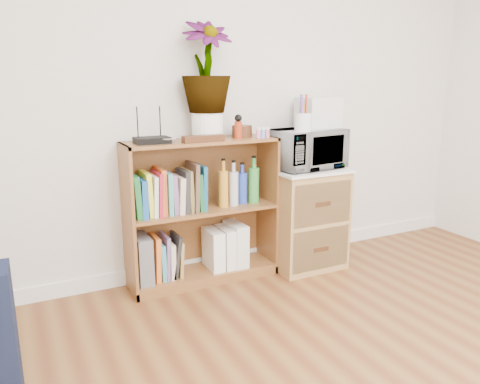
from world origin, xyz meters
TOP-DOWN VIEW (x-y plane):
  - skirting_board at (0.00, 2.24)m, footprint 4.00×0.02m
  - bookshelf at (-0.35, 2.10)m, footprint 1.00×0.30m
  - wicker_unit at (0.40, 2.02)m, footprint 0.50×0.45m
  - microwave at (0.40, 2.02)m, footprint 0.53×0.39m
  - pen_cup at (0.29, 1.91)m, footprint 0.11×0.11m
  - small_appliance at (0.53, 2.07)m, footprint 0.27×0.22m
  - router at (-0.67, 2.08)m, footprint 0.21×0.14m
  - white_bowl at (-0.59, 2.07)m, footprint 0.13×0.13m
  - plant_pot at (-0.30, 2.12)m, footprint 0.20×0.20m
  - potted_plant at (-0.30, 2.12)m, footprint 0.32×0.32m
  - trinket_box at (-0.37, 2.00)m, footprint 0.26×0.07m
  - kokeshi_doll at (-0.11, 2.06)m, footprint 0.05×0.05m
  - wooden_bowl at (-0.06, 2.11)m, footprint 0.13×0.13m
  - paint_jars at (0.05, 2.01)m, footprint 0.11×0.04m
  - file_box at (-0.77, 2.10)m, footprint 0.09×0.24m
  - magazine_holder_left at (-0.28, 2.09)m, footprint 0.09×0.22m
  - magazine_holder_mid at (-0.19, 2.09)m, footprint 0.09×0.22m
  - magazine_holder_right at (-0.11, 2.09)m, footprint 0.09×0.24m
  - cookbooks at (-0.58, 2.10)m, footprint 0.47×0.20m
  - liquor_bottles at (-0.09, 2.10)m, footprint 0.30×0.07m
  - lower_books at (-0.61, 2.10)m, footprint 0.19×0.19m

SIDE VIEW (x-z plane):
  - skirting_board at x=0.00m, z-range 0.00..0.10m
  - lower_books at x=-0.61m, z-range 0.06..0.35m
  - magazine_holder_left at x=-0.28m, z-range 0.07..0.34m
  - magazine_holder_mid at x=-0.19m, z-range 0.07..0.34m
  - magazine_holder_right at x=-0.11m, z-range 0.07..0.37m
  - file_box at x=-0.77m, z-range 0.07..0.37m
  - wicker_unit at x=0.40m, z-range 0.00..0.70m
  - bookshelf at x=-0.35m, z-range 0.00..0.95m
  - cookbooks at x=-0.58m, z-range 0.48..0.79m
  - liquor_bottles at x=-0.09m, z-range 0.49..0.80m
  - microwave at x=0.40m, z-range 0.72..0.99m
  - white_bowl at x=-0.59m, z-range 0.95..0.98m
  - router at x=-0.67m, z-range 0.95..0.99m
  - trinket_box at x=-0.37m, z-range 0.95..0.99m
  - paint_jars at x=0.05m, z-range 0.95..1.00m
  - wooden_bowl at x=-0.06m, z-range 0.95..1.03m
  - kokeshi_doll at x=-0.11m, z-range 0.95..1.06m
  - plant_pot at x=-0.30m, z-range 0.95..1.12m
  - pen_cup at x=0.29m, z-range 0.99..1.11m
  - small_appliance at x=0.53m, z-range 0.99..1.20m
  - potted_plant at x=-0.30m, z-range 1.12..1.68m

